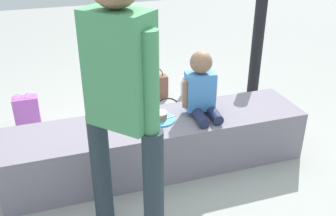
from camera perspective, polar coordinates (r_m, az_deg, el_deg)
name	(u,v)px	position (r m, az deg, el deg)	size (l,w,h in m)	color
ground_plane	(159,166)	(3.01, -1.40, -8.50)	(12.00, 12.00, 0.00)	#9A9C96
concrete_ledge	(158,144)	(2.90, -1.44, -5.34)	(2.20, 0.50, 0.39)	gray
child_seated	(201,88)	(2.81, 4.94, 2.98)	(0.28, 0.32, 0.48)	#1D2341
adult_standing	(121,88)	(1.93, -6.97, 2.90)	(0.36, 0.38, 1.60)	#243139
cake_plate	(160,117)	(2.80, -1.16, -1.41)	(0.22, 0.22, 0.07)	#4CA5D8
gift_bag	(27,115)	(3.58, -20.03, -0.92)	(0.21, 0.12, 0.38)	#B259BF
railing_post	(255,61)	(3.88, 12.77, 6.72)	(0.36, 0.36, 1.18)	black
water_bottle_near_gift	(184,87)	(4.07, 2.31, 3.07)	(0.06, 0.06, 0.22)	silver
party_cup_red	(29,113)	(3.85, -19.83, -0.76)	(0.07, 0.07, 0.11)	red
handbag_black_leather	(166,123)	(3.33, -0.24, -2.16)	(0.34, 0.13, 0.36)	black
handbag_brown_canvas	(153,87)	(4.01, -2.20, 3.14)	(0.30, 0.11, 0.35)	brown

